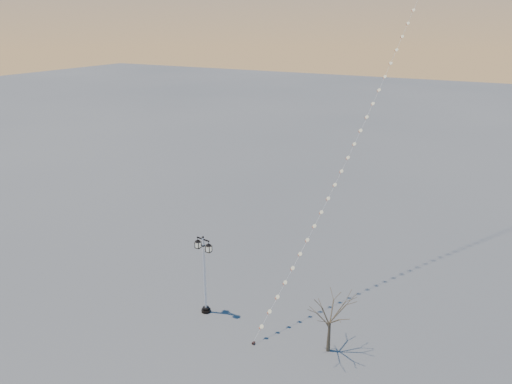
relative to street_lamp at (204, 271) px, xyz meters
The scene contains 4 objects.
ground 4.47m from the street_lamp, 28.28° to the right, with size 300.00×300.00×0.00m, color #525354.
street_lamp is the anchor object (origin of this frame).
bare_tree 8.80m from the street_lamp, ahead, with size 2.27×2.27×3.76m.
kite_train 18.73m from the street_lamp, 59.08° to the left, with size 6.24×28.17×30.78m.
Camera 1 is at (13.23, -21.26, 18.79)m, focal length 33.16 mm.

